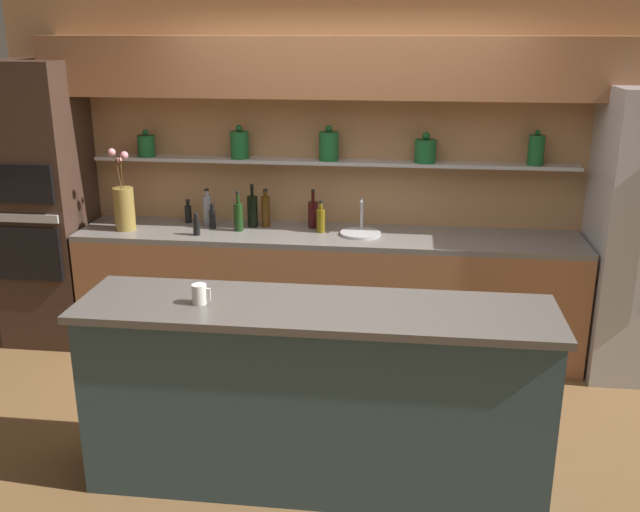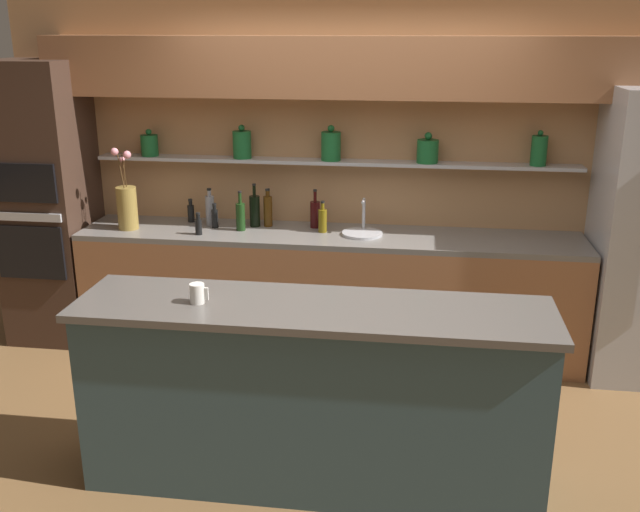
% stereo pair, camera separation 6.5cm
% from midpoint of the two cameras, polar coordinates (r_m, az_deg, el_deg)
% --- Properties ---
extents(ground_plane, '(12.00, 12.00, 0.00)m').
position_cam_midpoint_polar(ground_plane, '(4.43, -0.10, -14.30)').
color(ground_plane, brown).
extents(back_wall_unit, '(5.20, 0.44, 2.60)m').
position_cam_midpoint_polar(back_wall_unit, '(5.33, 1.95, 9.14)').
color(back_wall_unit, tan).
rests_on(back_wall_unit, ground_plane).
extents(back_counter_unit, '(3.68, 0.62, 0.92)m').
position_cam_midpoint_polar(back_counter_unit, '(5.34, 0.20, -2.93)').
color(back_counter_unit, '#99603D').
rests_on(back_counter_unit, ground_plane).
extents(island_counter, '(2.44, 0.61, 1.02)m').
position_cam_midpoint_polar(island_counter, '(3.81, -0.90, -11.07)').
color(island_counter, '#334C56').
rests_on(island_counter, ground_plane).
extents(oven_tower, '(0.61, 0.64, 2.14)m').
position_cam_midpoint_polar(oven_tower, '(5.82, -21.53, 3.79)').
color(oven_tower, '#3D281E').
rests_on(oven_tower, ground_plane).
extents(flower_vase, '(0.15, 0.17, 0.62)m').
position_cam_midpoint_polar(flower_vase, '(5.46, -15.74, 3.89)').
color(flower_vase, olive).
rests_on(flower_vase, back_counter_unit).
extents(sink_fixture, '(0.29, 0.29, 0.25)m').
position_cam_midpoint_polar(sink_fixture, '(5.18, 2.90, 2.00)').
color(sink_fixture, '#B7B7BC').
rests_on(sink_fixture, back_counter_unit).
extents(bottle_spirit_0, '(0.07, 0.07, 0.28)m').
position_cam_midpoint_polar(bottle_spirit_0, '(5.46, -9.33, 3.66)').
color(bottle_spirit_0, gray).
rests_on(bottle_spirit_0, back_counter_unit).
extents(bottle_sauce_1, '(0.05, 0.05, 0.18)m').
position_cam_midpoint_polar(bottle_sauce_1, '(5.58, -10.83, 3.41)').
color(bottle_sauce_1, black).
rests_on(bottle_sauce_1, back_counter_unit).
extents(bottle_wine_2, '(0.08, 0.08, 0.33)m').
position_cam_midpoint_polar(bottle_wine_2, '(5.38, -5.77, 3.63)').
color(bottle_wine_2, black).
rests_on(bottle_wine_2, back_counter_unit).
extents(bottle_oil_3, '(0.06, 0.06, 0.23)m').
position_cam_midpoint_polar(bottle_oil_3, '(5.21, -0.30, 2.91)').
color(bottle_oil_3, brown).
rests_on(bottle_oil_3, back_counter_unit).
extents(bottle_sauce_4, '(0.05, 0.05, 0.16)m').
position_cam_midpoint_polar(bottle_sauce_4, '(5.22, -10.21, 2.38)').
color(bottle_sauce_4, black).
rests_on(bottle_sauce_4, back_counter_unit).
extents(bottle_wine_5, '(0.07, 0.07, 0.30)m').
position_cam_midpoint_polar(bottle_wine_5, '(5.28, -6.90, 3.18)').
color(bottle_wine_5, '#193814').
rests_on(bottle_wine_5, back_counter_unit).
extents(bottle_wine_6, '(0.07, 0.07, 0.29)m').
position_cam_midpoint_polar(bottle_wine_6, '(5.33, -0.92, 3.40)').
color(bottle_wine_6, '#380C0C').
rests_on(bottle_wine_6, back_counter_unit).
extents(bottle_sauce_7, '(0.05, 0.05, 0.19)m').
position_cam_midpoint_polar(bottle_sauce_7, '(5.38, -8.94, 3.04)').
color(bottle_sauce_7, black).
rests_on(bottle_sauce_7, back_counter_unit).
extents(bottle_spirit_8, '(0.07, 0.07, 0.29)m').
position_cam_midpoint_polar(bottle_spirit_8, '(5.37, -4.71, 3.64)').
color(bottle_spirit_8, '#4C2D0C').
rests_on(bottle_spirit_8, back_counter_unit).
extents(coffee_mug, '(0.10, 0.08, 0.10)m').
position_cam_midpoint_polar(coffee_mug, '(3.66, -10.12, -3.02)').
color(coffee_mug, silver).
rests_on(coffee_mug, island_counter).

